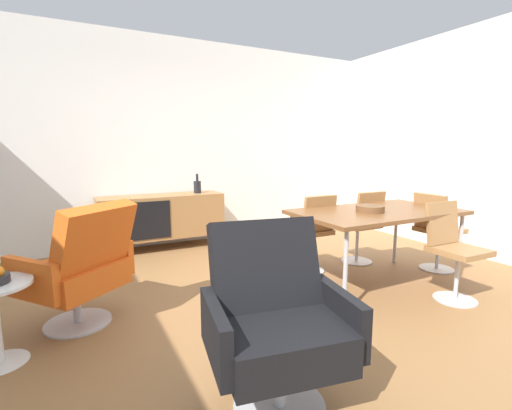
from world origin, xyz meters
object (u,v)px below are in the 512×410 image
at_px(vase_cobalt, 197,186).
at_px(dining_chair_front_right, 453,247).
at_px(dining_chair_far_end, 436,228).
at_px(armchair_black_shell, 275,316).
at_px(dining_table, 377,215).
at_px(lounge_chair_red, 80,266).
at_px(wooden_bowl_on_table, 370,209).
at_px(dining_chair_back_left, 312,230).
at_px(dining_chair_back_right, 362,224).
at_px(sideboard, 162,216).

bearing_deg(vase_cobalt, dining_chair_front_right, -63.48).
bearing_deg(dining_chair_far_end, armchair_black_shell, -159.38).
height_order(vase_cobalt, dining_table, vase_cobalt).
xyz_separation_m(vase_cobalt, lounge_chair_red, (-1.53, -1.87, -0.34)).
bearing_deg(dining_table, wooden_bowl_on_table, -166.73).
xyz_separation_m(dining_chair_far_end, dining_chair_back_left, (-1.24, 0.56, 0.00)).
height_order(dining_chair_back_left, dining_chair_back_right, same).
relative_size(dining_table, dining_chair_front_right, 1.87).
bearing_deg(dining_chair_far_end, wooden_bowl_on_table, -178.40).
bearing_deg(dining_table, dining_chair_back_left, 122.11).
height_order(dining_chair_front_right, dining_chair_far_end, same).
relative_size(wooden_bowl_on_table, lounge_chair_red, 0.27).
bearing_deg(armchair_black_shell, sideboard, 87.14).
height_order(dining_table, armchair_black_shell, armchair_black_shell).
bearing_deg(dining_chair_back_left, lounge_chair_red, -175.56).
relative_size(sideboard, dining_chair_back_right, 1.87).
height_order(dining_chair_front_right, dining_chair_back_right, same).
bearing_deg(wooden_bowl_on_table, dining_chair_back_right, 51.20).
distance_m(wooden_bowl_on_table, dining_chair_far_end, 1.06).
xyz_separation_m(sideboard, vase_cobalt, (0.50, 0.00, 0.37)).
xyz_separation_m(sideboard, armchair_black_shell, (-0.16, -3.23, 0.03)).
bearing_deg(dining_chair_far_end, vase_cobalt, 130.72).
height_order(sideboard, lounge_chair_red, lounge_chair_red).
height_order(vase_cobalt, armchair_black_shell, vase_cobalt).
bearing_deg(vase_cobalt, dining_table, -64.98).
distance_m(dining_chair_far_end, armchair_black_shell, 2.78).
bearing_deg(dining_chair_front_right, lounge_chair_red, 162.17).
relative_size(vase_cobalt, dining_chair_front_right, 0.31).
distance_m(vase_cobalt, dining_chair_back_left, 1.87).
bearing_deg(dining_table, lounge_chair_red, 171.51).
relative_size(vase_cobalt, armchair_black_shell, 0.28).
bearing_deg(dining_chair_front_right, wooden_bowl_on_table, 131.90).
relative_size(dining_table, armchair_black_shell, 1.69).
bearing_deg(lounge_chair_red, dining_table, -8.49).
xyz_separation_m(dining_table, dining_chair_back_left, (-0.35, 0.56, -0.23)).
distance_m(wooden_bowl_on_table, dining_chair_front_right, 0.77).
height_order(sideboard, wooden_bowl_on_table, wooden_bowl_on_table).
height_order(vase_cobalt, dining_chair_front_right, vase_cobalt).
relative_size(dining_chair_front_right, dining_chair_back_right, 1.00).
bearing_deg(wooden_bowl_on_table, sideboard, 122.00).
xyz_separation_m(vase_cobalt, dining_chair_front_right, (1.40, -2.81, -0.34)).
distance_m(vase_cobalt, dining_chair_far_end, 3.00).
height_order(wooden_bowl_on_table, dining_chair_front_right, dining_chair_front_right).
distance_m(dining_table, wooden_bowl_on_table, 0.15).
distance_m(lounge_chair_red, armchair_black_shell, 1.62).
height_order(dining_chair_back_right, armchair_black_shell, armchair_black_shell).
distance_m(vase_cobalt, dining_table, 2.49).
bearing_deg(dining_chair_back_right, wooden_bowl_on_table, -128.80).
bearing_deg(dining_chair_front_right, sideboard, 124.06).
relative_size(dining_chair_back_left, lounge_chair_red, 0.90).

